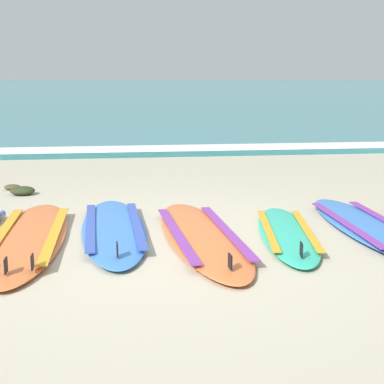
# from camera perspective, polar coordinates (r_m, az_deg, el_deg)

# --- Properties ---
(ground_plane) EXTENTS (80.00, 80.00, 0.00)m
(ground_plane) POSITION_cam_1_polar(r_m,az_deg,el_deg) (5.11, -3.17, -5.32)
(ground_plane) COLOR #B7AD93
(sea) EXTENTS (80.00, 60.00, 0.10)m
(sea) POSITION_cam_1_polar(r_m,az_deg,el_deg) (40.04, -6.50, 9.85)
(sea) COLOR teal
(sea) RESTS_ON ground
(wave_foam_strip) EXTENTS (80.00, 0.80, 0.11)m
(wave_foam_strip) POSITION_cam_1_polar(r_m,az_deg,el_deg) (10.52, -5.15, 3.96)
(wave_foam_strip) COLOR white
(wave_foam_strip) RESTS_ON ground
(surfboard_3) EXTENTS (0.65, 2.60, 0.18)m
(surfboard_3) POSITION_cam_1_polar(r_m,az_deg,el_deg) (5.43, -15.67, -4.32)
(surfboard_3) COLOR orange
(surfboard_3) RESTS_ON ground
(surfboard_4) EXTENTS (0.70, 2.41, 0.18)m
(surfboard_4) POSITION_cam_1_polar(r_m,az_deg,el_deg) (5.56, -7.63, -3.58)
(surfboard_4) COLOR #3875CC
(surfboard_4) RESTS_ON ground
(surfboard_5) EXTENTS (0.83, 2.59, 0.18)m
(surfboard_5) POSITION_cam_1_polar(r_m,az_deg,el_deg) (5.29, 0.95, -4.29)
(surfboard_5) COLOR orange
(surfboard_5) RESTS_ON ground
(surfboard_6) EXTENTS (0.75, 2.01, 0.18)m
(surfboard_6) POSITION_cam_1_polar(r_m,az_deg,el_deg) (5.43, 9.25, -4.00)
(surfboard_6) COLOR #2DB793
(surfboard_6) RESTS_ON ground
(surfboard_7) EXTENTS (0.64, 2.37, 0.18)m
(surfboard_7) POSITION_cam_1_polar(r_m,az_deg,el_deg) (5.85, 16.63, -3.21)
(surfboard_7) COLOR #3875CC
(surfboard_7) RESTS_ON ground
(seaweed_clump_near_shoreline) EXTENTS (0.30, 0.24, 0.10)m
(seaweed_clump_near_shoreline) POSITION_cam_1_polar(r_m,az_deg,el_deg) (7.42, -16.19, 0.13)
(seaweed_clump_near_shoreline) COLOR #2D381E
(seaweed_clump_near_shoreline) RESTS_ON ground
(seaweed_clump_mid_sand) EXTENTS (0.20, 0.16, 0.07)m
(seaweed_clump_mid_sand) POSITION_cam_1_polar(r_m,az_deg,el_deg) (7.77, -17.12, 0.46)
(seaweed_clump_mid_sand) COLOR #4C4228
(seaweed_clump_mid_sand) RESTS_ON ground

